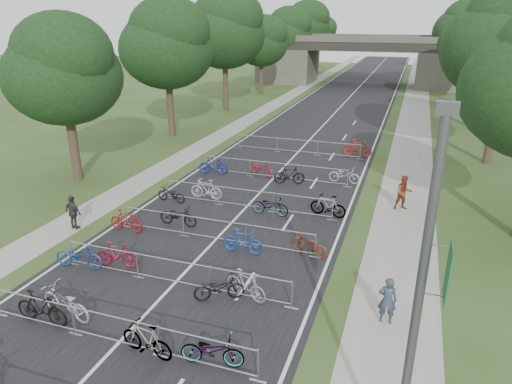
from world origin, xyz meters
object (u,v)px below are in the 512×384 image
pedestrian_c (73,213)px  pedestrian_a (387,300)px  overpass_bridge (363,60)px  pedestrian_b (404,193)px  lamppost (419,312)px

pedestrian_c → pedestrian_a: bearing=-179.5°
overpass_bridge → pedestrian_b: bearing=-80.6°
pedestrian_a → pedestrian_b: size_ratio=0.91×
pedestrian_c → pedestrian_b: bearing=-142.3°
overpass_bridge → pedestrian_c: (-6.80, -54.99, -2.70)m
overpass_bridge → lamppost: size_ratio=3.78×
pedestrian_a → pedestrian_b: pedestrian_b is taller
lamppost → pedestrian_b: bearing=91.8°
lamppost → pedestrian_c: 17.46m
pedestrian_c → lamppost: bearing=162.4°
overpass_bridge → pedestrian_b: size_ratio=16.90×
pedestrian_a → lamppost: bearing=93.9°
lamppost → pedestrian_a: size_ratio=4.94×
overpass_bridge → lamppost: 63.55m
lamppost → pedestrian_c: lamppost is taller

